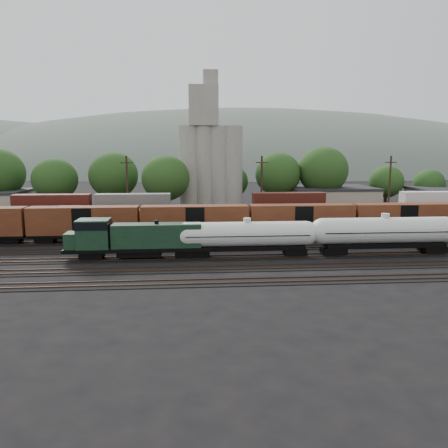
{
  "coord_description": "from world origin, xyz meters",
  "views": [
    {
      "loc": [
        -0.96,
        -56.3,
        12.68
      ],
      "look_at": [
        3.61,
        2.0,
        3.0
      ],
      "focal_mm": 35.0,
      "sensor_mm": 36.0,
      "label": 1
    }
  ],
  "objects": [
    {
      "name": "tank_car_a",
      "position": [
        5.85,
        -5.0,
        2.71
      ],
      "size": [
        17.39,
        3.11,
        4.56
      ],
      "color": "silver",
      "rests_on": "ground"
    },
    {
      "name": "green_locomotive",
      "position": [
        -7.99,
        -5.0,
        2.63
      ],
      "size": [
        17.42,
        3.07,
        4.61
      ],
      "color": "black",
      "rests_on": "ground"
    },
    {
      "name": "industrial_sheds",
      "position": [
        6.63,
        35.25,
        2.56
      ],
      "size": [
        119.38,
        17.26,
        5.1
      ],
      "color": "#9E937F",
      "rests_on": "ground"
    },
    {
      "name": "container_wall",
      "position": [
        4.25,
        15.0,
        2.79
      ],
      "size": [
        178.4,
        2.6,
        5.8
      ],
      "color": "black",
      "rests_on": "ground"
    },
    {
      "name": "utility_poles",
      "position": [
        0.0,
        22.0,
        6.21
      ],
      "size": [
        122.2,
        0.36,
        12.0
      ],
      "color": "black",
      "rests_on": "ground"
    },
    {
      "name": "ground",
      "position": [
        0.0,
        0.0,
        0.0
      ],
      "size": [
        600.0,
        600.0,
        0.0
      ],
      "primitive_type": "plane",
      "color": "black"
    },
    {
      "name": "orange_locomotive",
      "position": [
        -14.72,
        10.0,
        2.48
      ],
      "size": [
        17.34,
        2.89,
        4.33
      ],
      "color": "black",
      "rests_on": "ground"
    },
    {
      "name": "tree_band",
      "position": [
        -7.27,
        35.82,
        7.79
      ],
      "size": [
        161.65,
        19.37,
        13.87
      ],
      "color": "black",
      "rests_on": "ground"
    },
    {
      "name": "tracks",
      "position": [
        0.0,
        0.0,
        0.05
      ],
      "size": [
        180.0,
        33.2,
        0.2
      ],
      "color": "black",
      "rests_on": "ground"
    },
    {
      "name": "distant_hills",
      "position": [
        23.92,
        260.0,
        -20.56
      ],
      "size": [
        860.0,
        286.0,
        130.0
      ],
      "color": "#59665B",
      "rests_on": "ground"
    },
    {
      "name": "grain_silo",
      "position": [
        3.28,
        36.0,
        11.26
      ],
      "size": [
        13.4,
        5.0,
        29.0
      ],
      "color": "gray",
      "rests_on": "ground"
    },
    {
      "name": "tank_car_b",
      "position": [
        22.97,
        -5.0,
        2.9
      ],
      "size": [
        18.74,
        3.35,
        4.91
      ],
      "color": "silver",
      "rests_on": "ground"
    },
    {
      "name": "boxcar_string",
      "position": [
        -15.69,
        5.0,
        3.12
      ],
      "size": [
        138.2,
        2.9,
        4.2
      ],
      "color": "black",
      "rests_on": "ground"
    }
  ]
}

